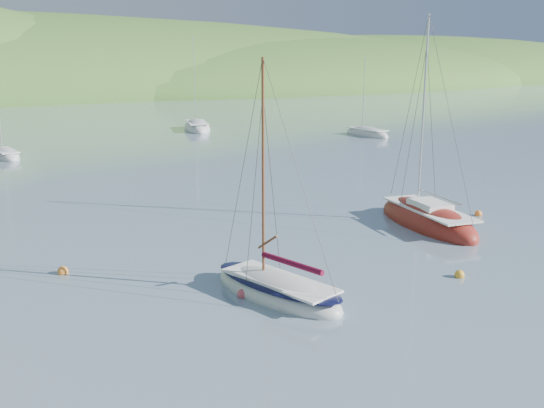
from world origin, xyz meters
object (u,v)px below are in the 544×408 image
sloop_red (427,221)px  distant_sloop_b (197,128)px  distant_sloop_a (5,156)px  distant_sloop_d (367,134)px  daysailer_white (277,290)px

sloop_red → distant_sloop_b: (8.65, 51.59, -0.02)m
distant_sloop_a → distant_sloop_b: 28.65m
sloop_red → distant_sloop_b: bearing=92.7°
distant_sloop_a → distant_sloop_d: (42.08, -5.33, 0.02)m
daysailer_white → distant_sloop_d: bearing=32.4°
daysailer_white → distant_sloop_d: size_ratio=0.98×
daysailer_white → distant_sloop_b: 60.41m
sloop_red → distant_sloop_d: size_ratio=1.24×
distant_sloop_d → sloop_red: bearing=-126.2°
sloop_red → distant_sloop_a: (-17.53, 39.96, -0.07)m
daysailer_white → distant_sloop_b: bearing=55.0°
sloop_red → distant_sloop_d: bearing=66.9°
sloop_red → distant_sloop_a: 43.64m
distant_sloop_a → distant_sloop_b: size_ratio=0.68×
daysailer_white → sloop_red: (13.39, 4.65, 0.01)m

